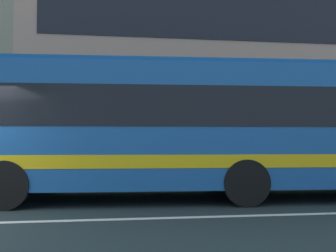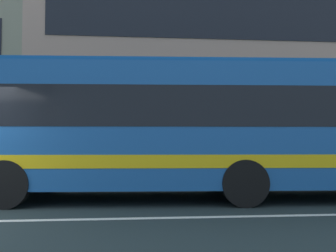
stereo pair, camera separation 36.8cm
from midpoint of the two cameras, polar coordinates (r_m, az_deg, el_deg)
The scene contains 3 objects.
hedge_row_far at distance 12.60m, azimuth -18.90°, elevation -6.70°, with size 23.46×1.10×0.79m, color #2C6E35.
apartment_block_right at distance 22.36m, azimuth 11.62°, elevation 9.85°, with size 23.42×9.84×12.15m.
transit_bus at distance 9.09m, azimuth 4.64°, elevation 0.07°, with size 10.76×3.10×3.20m.
Camera 1 is at (3.30, -6.69, 1.39)m, focal length 39.72 mm.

